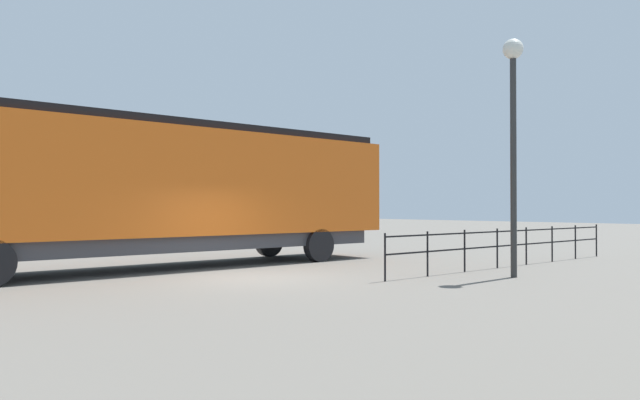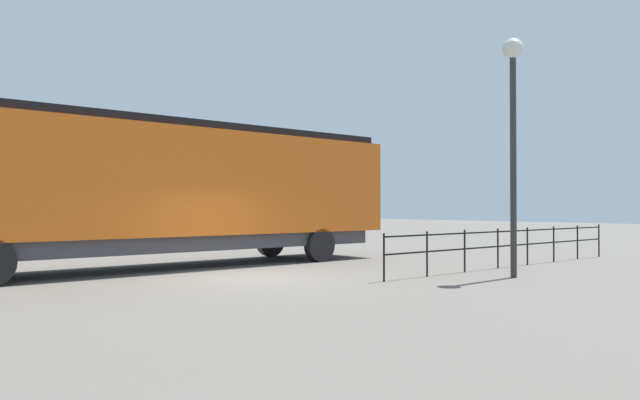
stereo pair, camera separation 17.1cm
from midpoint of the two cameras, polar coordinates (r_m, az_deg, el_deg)
The scene contains 4 objects.
ground_plane at distance 15.42m, azimuth -6.67°, elevation -7.47°, with size 120.00×120.00×0.00m, color #666059.
locomotive at distance 18.58m, azimuth -13.49°, elevation 1.16°, with size 3.14×15.31×4.34m.
lamp_post at distance 16.37m, azimuth 17.78°, elevation 8.44°, with size 0.53×0.53×6.21m.
platform_fence at distance 19.18m, azimuth 17.73°, elevation -3.83°, with size 0.05×11.42×1.18m.
Camera 1 is at (12.64, -8.61, 1.81)m, focal length 33.32 mm.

